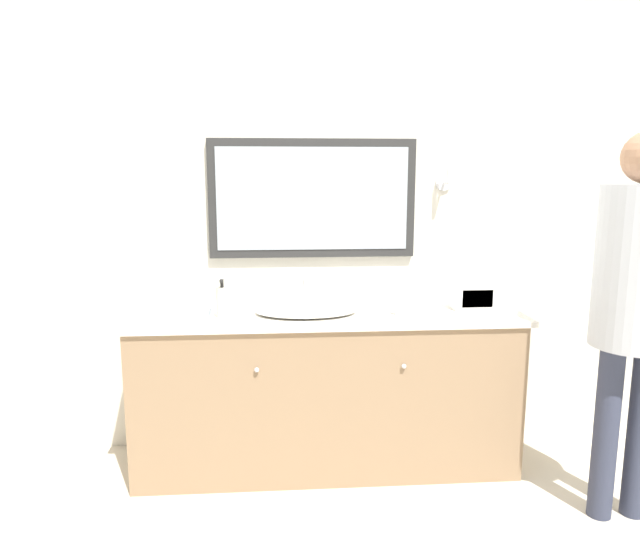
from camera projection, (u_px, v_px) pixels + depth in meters
ground_plane at (331, 495)px, 2.82m from camera, size 14.00×14.00×0.00m
wall_back at (321, 225)px, 3.23m from camera, size 8.00×0.18×2.55m
vanity_counter at (326, 389)px, 3.07m from camera, size 2.04×0.58×0.85m
sink_basin at (306, 310)px, 2.96m from camera, size 0.53×0.39×0.17m
soap_bottle at (222, 302)px, 2.86m from camera, size 0.06×0.06×0.20m
appliance_box at (473, 296)px, 3.05m from camera, size 0.23×0.14×0.14m
picture_frame at (405, 304)px, 2.91m from camera, size 0.10×0.01×0.12m
hand_towel_near_sink at (190, 313)px, 2.90m from camera, size 0.20×0.11×0.03m
hand_towel_far_corner at (421, 305)px, 3.06m from camera, size 0.16×0.14×0.04m
person at (637, 284)px, 2.47m from camera, size 0.36×0.36×1.75m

